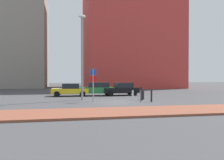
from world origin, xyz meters
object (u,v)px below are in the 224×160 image
object	(u,v)px
traffic_bollard_mid	(144,95)
traffic_bollard_edge	(142,95)
street_lamp	(82,51)
parking_sign_post	(93,81)
parked_car_green	(96,89)
parking_meter	(141,93)
parked_car_black	(121,89)
traffic_bollard_far	(151,96)
traffic_bollard_near	(133,95)
parked_car_yellow	(70,90)

from	to	relation	value
traffic_bollard_mid	traffic_bollard_edge	bearing A→B (deg)	-117.21
street_lamp	traffic_bollard_edge	distance (m)	7.25
parking_sign_post	street_lamp	distance (m)	3.50
parking_sign_post	traffic_bollard_edge	xyz separation A→B (m)	(4.75, 0.19, -1.38)
parked_car_green	traffic_bollard_mid	world-z (taller)	parked_car_green
parking_sign_post	parking_meter	size ratio (longest dim) A/B	2.21
parked_car_black	traffic_bollard_mid	world-z (taller)	parked_car_black
traffic_bollard_far	traffic_bollard_edge	distance (m)	1.43
traffic_bollard_near	traffic_bollard_mid	distance (m)	1.59
traffic_bollard_near	street_lamp	bearing A→B (deg)	162.59
parked_car_green	street_lamp	world-z (taller)	street_lamp
parked_car_yellow	parking_meter	size ratio (longest dim) A/B	3.20
traffic_bollard_near	traffic_bollard_mid	world-z (taller)	traffic_bollard_near
traffic_bollard_far	traffic_bollard_edge	size ratio (longest dim) A/B	1.03
street_lamp	parked_car_yellow	bearing A→B (deg)	101.93
parked_car_green	parking_meter	bearing A→B (deg)	-70.63
parking_sign_post	parked_car_yellow	bearing A→B (deg)	106.14
street_lamp	traffic_bollard_near	bearing A→B (deg)	-17.41
traffic_bollard_near	parked_car_black	bearing A→B (deg)	86.84
parked_car_yellow	parking_meter	world-z (taller)	parked_car_yellow
parked_car_yellow	parked_car_green	size ratio (longest dim) A/B	0.94
parked_car_yellow	traffic_bollard_near	bearing A→B (deg)	-47.85
parked_car_green	street_lamp	bearing A→B (deg)	-112.58
parked_car_yellow	traffic_bollard_edge	distance (m)	9.25
traffic_bollard_far	parked_car_black	bearing A→B (deg)	97.65
parked_car_green	traffic_bollard_far	xyz separation A→B (m)	(4.05, -7.78, -0.30)
parked_car_yellow	traffic_bollard_mid	bearing A→B (deg)	-37.87
parked_car_green	traffic_bollard_edge	world-z (taller)	parked_car_green
traffic_bollard_far	traffic_bollard_edge	bearing A→B (deg)	108.01
parking_meter	traffic_bollard_edge	world-z (taller)	parking_meter
parked_car_black	traffic_bollard_edge	distance (m)	6.22
parking_meter	traffic_bollard_mid	bearing A→B (deg)	66.12
parked_car_yellow	street_lamp	xyz separation A→B (m)	(1.03, -4.87, 4.05)
traffic_bollard_mid	traffic_bollard_far	distance (m)	2.24
parked_car_green	traffic_bollard_far	distance (m)	8.78
traffic_bollard_near	parking_meter	bearing A→B (deg)	-84.12
parked_car_green	traffic_bollard_mid	distance (m)	6.88
parked_car_black	traffic_bollard_mid	xyz separation A→B (m)	(1.02, -5.31, -0.35)
street_lamp	traffic_bollard_mid	world-z (taller)	street_lamp
traffic_bollard_mid	traffic_bollard_edge	xyz separation A→B (m)	(-0.45, -0.88, 0.08)
parking_meter	traffic_bollard_edge	size ratio (longest dim) A/B	1.33
parking_meter	traffic_bollard_near	distance (m)	1.88
street_lamp	traffic_bollard_far	size ratio (longest dim) A/B	7.85
parking_sign_post	traffic_bollard_edge	size ratio (longest dim) A/B	2.93
parking_sign_post	traffic_bollard_mid	bearing A→B (deg)	11.65
parking_meter	traffic_bollard_near	xyz separation A→B (m)	(-0.19, 1.83, -0.40)
parked_car_black	parked_car_yellow	bearing A→B (deg)	177.92
street_lamp	traffic_bollard_near	xyz separation A→B (m)	(4.72, -1.48, -4.32)
parked_car_yellow	traffic_bollard_mid	xyz separation A→B (m)	(7.11, -5.53, -0.32)
traffic_bollard_near	traffic_bollard_mid	xyz separation A→B (m)	(1.36, 0.82, -0.06)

